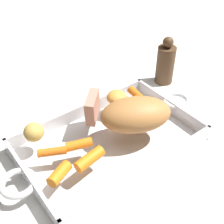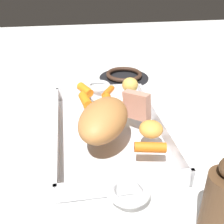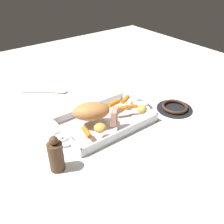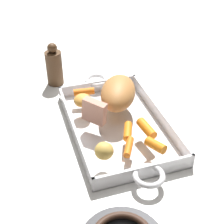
# 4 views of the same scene
# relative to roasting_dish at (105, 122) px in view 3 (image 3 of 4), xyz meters

# --- Properties ---
(ground_plane) EXTENTS (2.36, 2.36, 0.00)m
(ground_plane) POSITION_rel_roasting_dish_xyz_m (0.00, 0.00, -0.01)
(ground_plane) COLOR white
(roasting_dish) EXTENTS (0.48, 0.24, 0.04)m
(roasting_dish) POSITION_rel_roasting_dish_xyz_m (0.00, 0.00, 0.00)
(roasting_dish) COLOR silver
(roasting_dish) RESTS_ON ground_plane
(pork_roast) EXTENTS (0.18, 0.15, 0.07)m
(pork_roast) POSITION_rel_roasting_dish_xyz_m (0.06, -0.02, 0.06)
(pork_roast) COLOR #B7773E
(pork_roast) RESTS_ON roasting_dish
(roast_slice_outer) EXTENTS (0.06, 0.06, 0.07)m
(roast_slice_outer) POSITION_rel_roasting_dish_xyz_m (0.00, 0.06, 0.06)
(roast_slice_outer) COLOR tan
(roast_slice_outer) RESTS_ON roasting_dish
(baby_carrot_center_right) EXTENTS (0.06, 0.03, 0.02)m
(baby_carrot_center_right) POSITION_rel_roasting_dish_xyz_m (-0.08, -0.05, 0.04)
(baby_carrot_center_right) COLOR orange
(baby_carrot_center_right) RESTS_ON roasting_dish
(baby_carrot_long) EXTENTS (0.06, 0.04, 0.02)m
(baby_carrot_long) POSITION_rel_roasting_dish_xyz_m (-0.13, 0.02, 0.04)
(baby_carrot_long) COLOR orange
(baby_carrot_long) RESTS_ON roasting_dish
(baby_carrot_northwest) EXTENTS (0.06, 0.04, 0.02)m
(baby_carrot_northwest) POSITION_rel_roasting_dish_xyz_m (-0.08, -0.00, 0.04)
(baby_carrot_northwest) COLOR orange
(baby_carrot_northwest) RESTS_ON roasting_dish
(baby_carrot_northeast) EXTENTS (0.03, 0.06, 0.02)m
(baby_carrot_northeast) POSITION_rel_roasting_dish_xyz_m (0.13, 0.06, 0.04)
(baby_carrot_northeast) COLOR orange
(baby_carrot_northeast) RESTS_ON roasting_dish
(baby_carrot_southwest) EXTENTS (0.06, 0.04, 0.03)m
(baby_carrot_southwest) POSITION_rel_roasting_dish_xyz_m (-0.14, -0.04, 0.04)
(baby_carrot_southwest) COLOR orange
(baby_carrot_southwest) RESTS_ON roasting_dish
(potato_golden_small) EXTENTS (0.05, 0.05, 0.04)m
(potato_golden_small) POSITION_rel_roasting_dish_xyz_m (-0.13, 0.08, 0.05)
(potato_golden_small) COLOR gold
(potato_golden_small) RESTS_ON roasting_dish
(potato_halved) EXTENTS (0.07, 0.07, 0.03)m
(potato_halved) POSITION_rel_roasting_dish_xyz_m (0.08, 0.07, 0.04)
(potato_halved) COLOR gold
(potato_halved) RESTS_ON roasting_dish
(stove_burner_rear) EXTENTS (0.16, 0.16, 0.02)m
(stove_burner_rear) POSITION_rel_roasting_dish_xyz_m (-0.32, 0.10, -0.00)
(stove_burner_rear) COLOR black
(stove_burner_rear) RESTS_ON ground_plane
(serving_spoon) EXTENTS (0.21, 0.17, 0.02)m
(serving_spoon) POSITION_rel_roasting_dish_xyz_m (0.06, -0.39, -0.00)
(serving_spoon) COLOR white
(serving_spoon) RESTS_ON ground_plane
(pepper_mill) EXTENTS (0.05, 0.05, 0.14)m
(pepper_mill) POSITION_rel_roasting_dish_xyz_m (0.28, 0.11, 0.05)
(pepper_mill) COLOR #4C331E
(pepper_mill) RESTS_ON ground_plane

